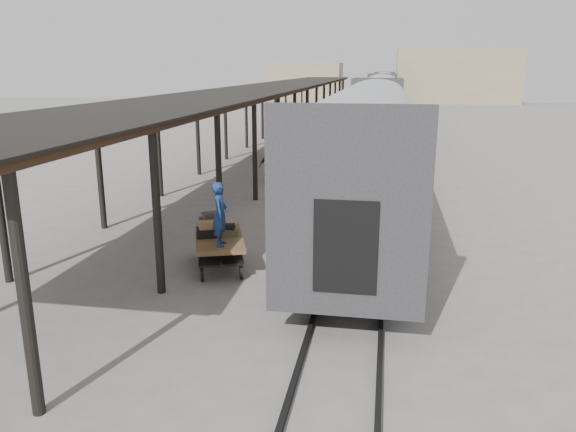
# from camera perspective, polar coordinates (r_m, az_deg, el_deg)

# --- Properties ---
(ground) EXTENTS (160.00, 160.00, 0.00)m
(ground) POSITION_cam_1_polar(r_m,az_deg,el_deg) (15.42, -5.20, -5.24)
(ground) COLOR slate
(ground) RESTS_ON ground
(train) EXTENTS (3.45, 76.01, 4.01)m
(train) POSITION_cam_1_polar(r_m,az_deg,el_deg) (47.84, 9.30, 11.57)
(train) COLOR silver
(train) RESTS_ON ground
(canopy) EXTENTS (4.90, 64.30, 4.15)m
(canopy) POSITION_cam_1_polar(r_m,az_deg,el_deg) (38.67, -0.92, 12.96)
(canopy) COLOR #422B19
(canopy) RESTS_ON ground
(rails) EXTENTS (1.54, 150.00, 0.12)m
(rails) POSITION_cam_1_polar(r_m,az_deg,el_deg) (48.25, 9.19, 8.46)
(rails) COLOR black
(rails) RESTS_ON ground
(building_far) EXTENTS (18.00, 10.00, 8.00)m
(building_far) POSITION_cam_1_polar(r_m,az_deg,el_deg) (92.53, 16.69, 13.46)
(building_far) COLOR tan
(building_far) RESTS_ON ground
(building_left) EXTENTS (12.00, 8.00, 6.00)m
(building_left) POSITION_cam_1_polar(r_m,az_deg,el_deg) (96.99, 1.76, 13.51)
(building_left) COLOR tan
(building_left) RESTS_ON ground
(baggage_cart) EXTENTS (1.97, 2.68, 0.86)m
(baggage_cart) POSITION_cam_1_polar(r_m,az_deg,el_deg) (15.28, -6.98, -2.92)
(baggage_cart) COLOR brown
(baggage_cart) RESTS_ON ground
(suitcase_stack) EXTENTS (1.28, 1.26, 0.58)m
(suitcase_stack) POSITION_cam_1_polar(r_m,az_deg,el_deg) (15.49, -7.45, -1.11)
(suitcase_stack) COLOR #353537
(suitcase_stack) RESTS_ON baggage_cart
(luggage_tug) EXTENTS (1.45, 1.89, 1.48)m
(luggage_tug) POSITION_cam_1_polar(r_m,az_deg,el_deg) (34.01, -1.14, 7.07)
(luggage_tug) COLOR maroon
(luggage_tug) RESTS_ON ground
(porter) EXTENTS (0.47, 0.65, 1.65)m
(porter) POSITION_cam_1_polar(r_m,az_deg,el_deg) (14.32, -6.90, 0.20)
(porter) COLOR navy
(porter) RESTS_ON baggage_cart
(pedestrian) EXTENTS (1.02, 0.72, 1.61)m
(pedestrian) POSITION_cam_1_polar(r_m,az_deg,el_deg) (26.47, -1.92, 5.11)
(pedestrian) COLOR black
(pedestrian) RESTS_ON ground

